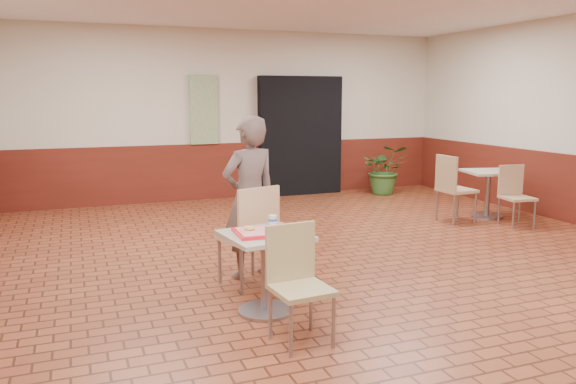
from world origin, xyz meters
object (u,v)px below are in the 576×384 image
object	(u,v)px
ring_donut	(249,228)
chair_second_front	(515,192)
serving_tray	(265,232)
long_john_donut	(274,228)
chair_second_left	(452,185)
customer	(250,198)
chair_main_back	(252,231)
paper_cup	(273,220)
second_table	(488,186)
chair_main_front	(297,277)
potted_plant	(385,169)
main_table	(265,259)

from	to	relation	value
ring_donut	chair_second_front	world-z (taller)	chair_second_front
serving_tray	ring_donut	world-z (taller)	ring_donut
long_john_donut	chair_second_front	bearing A→B (deg)	23.78
serving_tray	chair_second_left	size ratio (longest dim) A/B	0.50
customer	chair_second_front	bearing A→B (deg)	178.03
serving_tray	chair_second_left	bearing A→B (deg)	32.49
chair_main_back	paper_cup	size ratio (longest dim) A/B	11.03
customer	chair_second_left	world-z (taller)	customer
ring_donut	second_table	bearing A→B (deg)	27.77
chair_main_front	second_table	bearing A→B (deg)	29.76
long_john_donut	potted_plant	bearing A→B (deg)	50.84
chair_second_left	chair_second_front	xyz separation A→B (m)	(0.71, -0.49, -0.07)
ring_donut	paper_cup	bearing A→B (deg)	19.10
customer	main_table	bearing A→B (deg)	66.67
potted_plant	paper_cup	bearing A→B (deg)	-129.85
customer	second_table	size ratio (longest dim) A/B	2.31
main_table	long_john_donut	bearing A→B (deg)	-42.73
chair_main_back	second_table	size ratio (longest dim) A/B	1.40
chair_main_back	long_john_donut	world-z (taller)	chair_main_back
potted_plant	ring_donut	bearing A→B (deg)	-131.03
chair_main_front	chair_second_left	distance (m)	4.70
customer	ring_donut	bearing A→B (deg)	59.13
chair_main_front	potted_plant	xyz separation A→B (m)	(3.95, 5.40, -0.03)
chair_main_front	chair_second_front	bearing A→B (deg)	24.41
main_table	chair_main_front	world-z (taller)	chair_main_front
main_table	chair_second_front	size ratio (longest dim) A/B	0.81
serving_tray	ring_donut	bearing A→B (deg)	156.63
ring_donut	chair_second_left	xyz separation A→B (m)	(3.81, 2.30, -0.19)
customer	paper_cup	size ratio (longest dim) A/B	18.23
ring_donut	chair_second_front	xyz separation A→B (m)	(4.52, 1.81, -0.26)
serving_tray	paper_cup	xyz separation A→B (m)	(0.12, 0.13, 0.06)
chair_main_front	ring_donut	distance (m)	0.73
main_table	ring_donut	size ratio (longest dim) A/B	7.34
long_john_donut	paper_cup	bearing A→B (deg)	72.65
paper_cup	chair_second_left	xyz separation A→B (m)	(3.58, 2.22, -0.22)
chair_main_back	ring_donut	size ratio (longest dim) A/B	10.51
main_table	chair_main_back	distance (m)	0.68
ring_donut	potted_plant	distance (m)	6.28
ring_donut	serving_tray	bearing A→B (deg)	-23.37
second_table	potted_plant	bearing A→B (deg)	100.49
long_john_donut	chair_second_front	distance (m)	4.75
chair_main_front	chair_main_back	world-z (taller)	chair_main_back
potted_plant	chair_main_back	bearing A→B (deg)	-133.55
chair_main_front	long_john_donut	size ratio (longest dim) A/B	6.06
main_table	chair_main_front	distance (m)	0.61
chair_second_left	potted_plant	xyz separation A→B (m)	(0.31, 2.43, -0.08)
main_table	chair_main_front	size ratio (longest dim) A/B	0.78
ring_donut	chair_main_front	bearing A→B (deg)	-75.71
serving_tray	ring_donut	xyz separation A→B (m)	(-0.12, 0.05, 0.03)
chair_main_back	second_table	xyz separation A→B (m)	(4.34, 1.78, -0.08)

